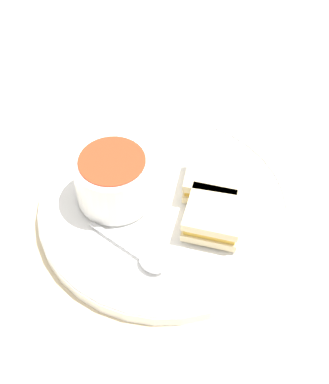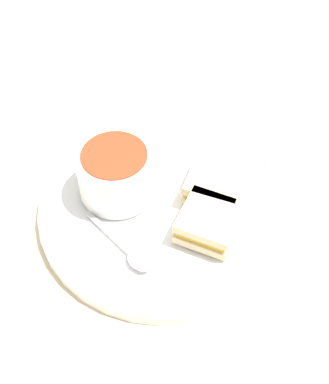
% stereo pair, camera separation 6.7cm
% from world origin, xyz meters
% --- Properties ---
extents(ground_plane, '(2.40, 2.40, 0.00)m').
position_xyz_m(ground_plane, '(0.00, 0.00, 0.00)').
color(ground_plane, beige).
extents(plate, '(0.33, 0.33, 0.02)m').
position_xyz_m(plate, '(0.00, 0.00, 0.01)').
color(plate, white).
rests_on(plate, ground_plane).
extents(soup_bowl, '(0.10, 0.10, 0.07)m').
position_xyz_m(soup_bowl, '(-0.02, 0.06, 0.06)').
color(soup_bowl, white).
rests_on(soup_bowl, plate).
extents(spoon, '(0.04, 0.11, 0.01)m').
position_xyz_m(spoon, '(-0.09, -0.02, 0.03)').
color(spoon, silver).
rests_on(spoon, plate).
extents(sandwich_half_near, '(0.08, 0.08, 0.03)m').
position_xyz_m(sandwich_half_near, '(-0.01, -0.07, 0.04)').
color(sandwich_half_near, beige).
rests_on(sandwich_half_near, plate).
extents(sandwich_half_far, '(0.08, 0.08, 0.03)m').
position_xyz_m(sandwich_half_far, '(0.05, -0.05, 0.04)').
color(sandwich_half_far, beige).
rests_on(sandwich_half_far, plate).
extents(menu_sheet, '(0.29, 0.32, 0.00)m').
position_xyz_m(menu_sheet, '(0.25, 0.26, 0.00)').
color(menu_sheet, white).
rests_on(menu_sheet, ground_plane).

